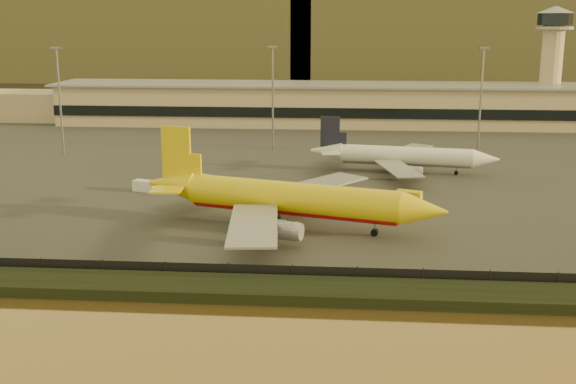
% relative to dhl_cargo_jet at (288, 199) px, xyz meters
% --- Properties ---
extents(ground, '(900.00, 900.00, 0.00)m').
position_rel_dhl_cargo_jet_xyz_m(ground, '(0.60, -11.72, -4.65)').
color(ground, black).
rests_on(ground, ground).
extents(embankment, '(320.00, 7.00, 1.40)m').
position_rel_dhl_cargo_jet_xyz_m(embankment, '(0.60, -28.72, -3.95)').
color(embankment, black).
rests_on(embankment, ground).
extents(tarmac, '(320.00, 220.00, 0.20)m').
position_rel_dhl_cargo_jet_xyz_m(tarmac, '(0.60, 83.28, -4.55)').
color(tarmac, '#2D2D2D').
rests_on(tarmac, ground).
extents(perimeter_fence, '(300.00, 0.05, 2.20)m').
position_rel_dhl_cargo_jet_xyz_m(perimeter_fence, '(0.60, -24.72, -3.35)').
color(perimeter_fence, black).
rests_on(perimeter_fence, tarmac).
extents(terminal_building, '(202.00, 25.00, 12.60)m').
position_rel_dhl_cargo_jet_xyz_m(terminal_building, '(-13.92, 113.83, 1.60)').
color(terminal_building, tan).
rests_on(terminal_building, tarmac).
extents(control_tower, '(11.20, 11.20, 35.50)m').
position_rel_dhl_cargo_jet_xyz_m(control_tower, '(70.60, 119.28, 17.02)').
color(control_tower, tan).
rests_on(control_tower, tarmac).
extents(apron_light_masts, '(152.20, 12.20, 25.40)m').
position_rel_dhl_cargo_jet_xyz_m(apron_light_masts, '(15.60, 63.28, 11.06)').
color(apron_light_masts, slate).
rests_on(apron_light_masts, tarmac).
extents(distant_hills, '(470.00, 160.00, 70.00)m').
position_rel_dhl_cargo_jet_xyz_m(distant_hills, '(-20.14, 328.28, 26.74)').
color(distant_hills, brown).
rests_on(distant_hills, ground).
extents(dhl_cargo_jet, '(49.02, 46.87, 14.89)m').
position_rel_dhl_cargo_jet_xyz_m(dhl_cargo_jet, '(0.00, 0.00, 0.00)').
color(dhl_cargo_jet, yellow).
rests_on(dhl_cargo_jet, tarmac).
extents(white_narrowbody_jet, '(39.87, 38.51, 11.47)m').
position_rel_dhl_cargo_jet_xyz_m(white_narrowbody_jet, '(20.90, 43.22, -1.02)').
color(white_narrowbody_jet, white).
rests_on(white_narrowbody_jet, tarmac).
extents(gse_vehicle_yellow, '(4.91, 3.42, 2.02)m').
position_rel_dhl_cargo_jet_xyz_m(gse_vehicle_yellow, '(20.25, 17.37, -3.44)').
color(gse_vehicle_yellow, yellow).
rests_on(gse_vehicle_yellow, tarmac).
extents(gse_vehicle_white, '(4.99, 3.38, 2.06)m').
position_rel_dhl_cargo_jet_xyz_m(gse_vehicle_white, '(-28.92, 21.61, -3.42)').
color(gse_vehicle_white, white).
rests_on(gse_vehicle_white, tarmac).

